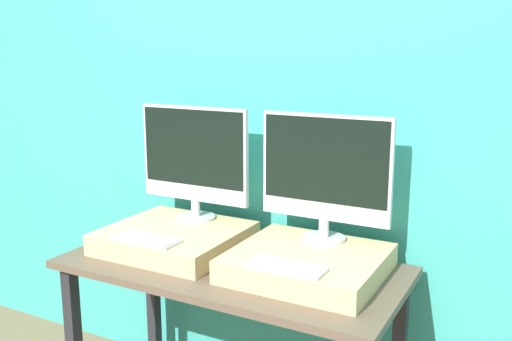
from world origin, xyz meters
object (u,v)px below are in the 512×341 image
(monitor_left, at_px, (194,159))
(keyboard_right, at_px, (287,267))
(keyboard_left, at_px, (147,239))
(monitor_right, at_px, (325,173))

(monitor_left, xyz_separation_m, keyboard_right, (0.61, -0.34, -0.26))
(keyboard_left, bearing_deg, monitor_left, 90.00)
(monitor_left, height_order, keyboard_right, monitor_left)
(monitor_left, bearing_deg, monitor_right, 0.00)
(keyboard_right, bearing_deg, monitor_left, 150.61)
(keyboard_left, bearing_deg, keyboard_right, 0.00)
(keyboard_left, xyz_separation_m, keyboard_right, (0.61, 0.00, 0.00))
(keyboard_left, relative_size, monitor_right, 0.52)
(monitor_left, xyz_separation_m, monitor_right, (0.61, 0.00, 0.00))
(keyboard_left, bearing_deg, monitor_right, 29.39)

